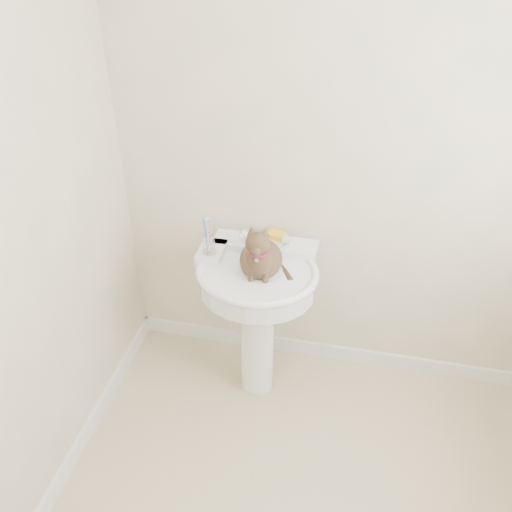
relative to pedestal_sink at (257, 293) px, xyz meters
The scene contains 8 objects.
wall_back 0.77m from the pedestal_sink, 39.44° to the left, with size 2.20×0.00×2.50m, color beige, non-canonical shape.
baseboard_back 0.74m from the pedestal_sink, 38.46° to the left, with size 2.20×0.02×0.09m, color white.
baseboard_left 1.24m from the pedestal_sink, 132.28° to the right, with size 0.02×2.20×0.09m, color white.
pedestal_sink is the anchor object (origin of this frame).
faucet 0.26m from the pedestal_sink, 89.04° to the left, with size 0.28×0.12×0.14m.
soap_bar 0.30m from the pedestal_sink, 78.00° to the left, with size 0.09×0.06×0.03m, color yellow.
toothbrush_cup 0.33m from the pedestal_sink, behind, with size 0.07×0.07×0.18m.
cat 0.21m from the pedestal_sink, 24.33° to the right, with size 0.21×0.27×0.39m.
Camera 1 is at (0.06, -1.14, 2.26)m, focal length 38.00 mm.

